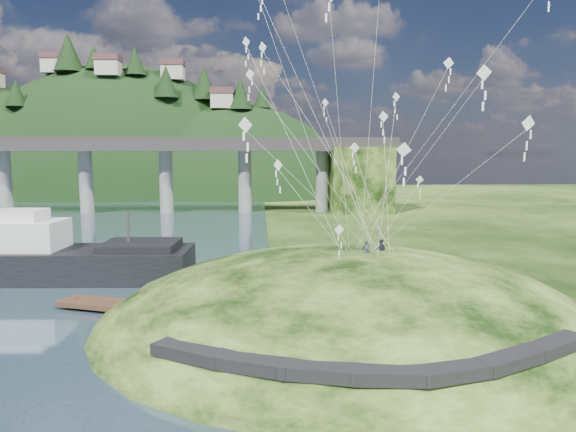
{
  "coord_description": "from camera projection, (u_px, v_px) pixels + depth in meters",
  "views": [
    {
      "loc": [
        1.84,
        -32.41,
        11.66
      ],
      "look_at": [
        4.0,
        6.0,
        7.0
      ],
      "focal_mm": 32.0,
      "sensor_mm": 36.0,
      "label": 1
    }
  ],
  "objects": [
    {
      "name": "kite_swarm",
      "position": [
        348.0,
        77.0,
        33.73
      ],
      "size": [
        16.87,
        17.47,
        21.66
      ],
      "color": "white",
      "rests_on": "ground"
    },
    {
      "name": "kite_flyers",
      "position": [
        377.0,
        240.0,
        35.63
      ],
      "size": [
        2.03,
        1.69,
        1.62
      ],
      "color": "#242830",
      "rests_on": "ground"
    },
    {
      "name": "grass_hill",
      "position": [
        348.0,
        342.0,
        36.04
      ],
      "size": [
        36.0,
        32.0,
        13.0
      ],
      "color": "black",
      "rests_on": "ground"
    },
    {
      "name": "footpath",
      "position": [
        381.0,
        360.0,
        23.94
      ],
      "size": [
        22.29,
        5.84,
        0.83
      ],
      "color": "black",
      "rests_on": "ground"
    },
    {
      "name": "ground",
      "position": [
        232.0,
        334.0,
        33.43
      ],
      "size": [
        320.0,
        320.0,
        0.0
      ],
      "primitive_type": "plane",
      "color": "black",
      "rests_on": "ground"
    },
    {
      "name": "far_ridge",
      "position": [
        107.0,
        218.0,
        152.99
      ],
      "size": [
        153.0,
        70.0,
        94.5
      ],
      "color": "black",
      "rests_on": "ground"
    },
    {
      "name": "bridge",
      "position": [
        114.0,
        164.0,
        100.23
      ],
      "size": [
        160.0,
        11.0,
        15.0
      ],
      "color": "#2D2B2B",
      "rests_on": "ground"
    },
    {
      "name": "wooden_dock",
      "position": [
        150.0,
        308.0,
        37.48
      ],
      "size": [
        14.58,
        6.94,
        1.05
      ],
      "color": "#3A2318",
      "rests_on": "ground"
    },
    {
      "name": "work_barge",
      "position": [
        52.0,
        257.0,
        47.61
      ],
      "size": [
        24.87,
        7.85,
        8.6
      ],
      "color": "black",
      "rests_on": "ground"
    }
  ]
}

